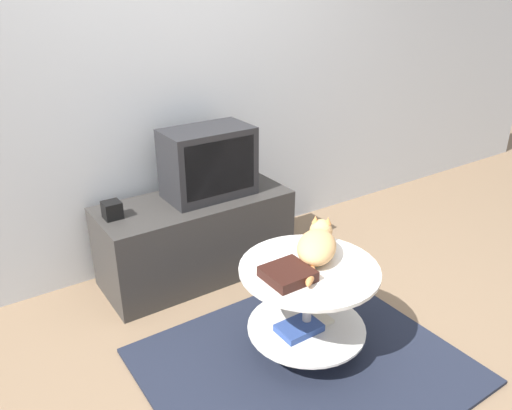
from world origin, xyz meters
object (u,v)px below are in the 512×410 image
Objects in this scene: speaker at (112,210)px; cat at (317,244)px; dvd_box at (288,274)px; tv at (208,163)px.

speaker is 0.23× the size of cat.
speaker is at bearing 113.13° from dvd_box.
speaker is 1.12m from dvd_box.
cat reaches higher than speaker.
speaker reaches higher than dvd_box.
tv is 2.62× the size of dvd_box.
speaker is 1.17m from cat.
tv is 0.63m from speaker.
dvd_box is at bearing -99.42° from tv.
speaker is (-0.61, 0.01, -0.16)m from tv.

